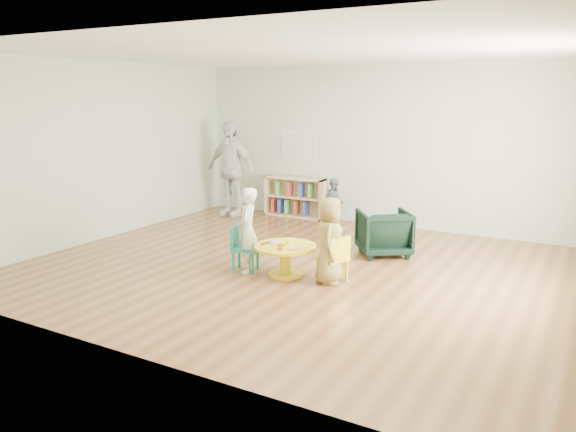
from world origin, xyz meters
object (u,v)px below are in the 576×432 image
object	(u,v)px
armchair	(384,233)
toddler	(334,201)
child_left	(247,230)
adult_caretaker	(231,169)
kid_chair_right	(335,257)
kid_chair_left	(242,247)
child_right	(330,241)
bookshelf	(295,197)
activity_table	(285,255)

from	to	relation	value
armchair	toddler	world-z (taller)	toddler
child_left	adult_caretaker	world-z (taller)	adult_caretaker
kid_chair_right	adult_caretaker	distance (m)	4.31
kid_chair_left	child_right	bearing A→B (deg)	78.91
bookshelf	child_left	size ratio (longest dim) A/B	1.08
activity_table	bookshelf	size ratio (longest dim) A/B	0.67
kid_chair_right	child_left	xyz separation A→B (m)	(-1.17, -0.18, 0.24)
kid_chair_left	armchair	xyz separation A→B (m)	(1.35, 1.64, 0.00)
armchair	child_left	world-z (taller)	child_left
activity_table	armchair	distance (m)	1.72
kid_chair_right	adult_caretaker	size ratio (longest dim) A/B	0.33
armchair	activity_table	bearing A→B (deg)	27.93
kid_chair_left	kid_chair_right	bearing A→B (deg)	81.09
armchair	kid_chair_left	bearing A→B (deg)	14.60
toddler	adult_caretaker	size ratio (longest dim) A/B	0.47
kid_chair_left	adult_caretaker	bearing A→B (deg)	-159.51
activity_table	child_right	world-z (taller)	child_right
kid_chair_left	child_right	distance (m)	1.23
kid_chair_right	child_left	world-z (taller)	child_left
bookshelf	armchair	bearing A→B (deg)	-35.05
armchair	adult_caretaker	world-z (taller)	adult_caretaker
child_left	child_right	bearing A→B (deg)	72.13
activity_table	bookshelf	distance (m)	3.61
toddler	bookshelf	bearing A→B (deg)	8.76
armchair	toddler	bearing A→B (deg)	-79.84
child_left	toddler	bearing A→B (deg)	159.31
kid_chair_right	child_right	world-z (taller)	child_right
child_left	child_right	world-z (taller)	child_left
child_left	toddler	size ratio (longest dim) A/B	1.32
kid_chair_left	child_right	xyz separation A→B (m)	(1.20, 0.13, 0.21)
child_left	kid_chair_right	bearing A→B (deg)	74.45
kid_chair_right	child_left	distance (m)	1.21
kid_chair_right	toddler	size ratio (longest dim) A/B	0.70
kid_chair_left	toddler	xyz separation A→B (m)	(-0.10, 3.04, 0.10)
kid_chair_left	activity_table	bearing A→B (deg)	82.50
kid_chair_right	adult_caretaker	xyz separation A→B (m)	(-3.39, 2.60, 0.59)
child_right	toddler	distance (m)	3.20
kid_chair_left	child_left	size ratio (longest dim) A/B	0.54
child_right	child_left	bearing A→B (deg)	76.40
armchair	adult_caretaker	bearing A→B (deg)	-53.91
kid_chair_left	toddler	distance (m)	3.05
armchair	child_left	bearing A→B (deg)	16.41
kid_chair_right	armchair	distance (m)	1.46
child_right	toddler	world-z (taller)	child_right
kid_chair_left	kid_chair_right	distance (m)	1.27
adult_caretaker	kid_chair_left	bearing A→B (deg)	-48.97
toddler	adult_caretaker	xyz separation A→B (m)	(-2.04, -0.26, 0.48)
kid_chair_left	adult_caretaker	distance (m)	3.55
kid_chair_left	bookshelf	size ratio (longest dim) A/B	0.50
bookshelf	adult_caretaker	bearing A→B (deg)	-153.85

